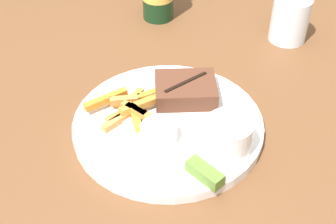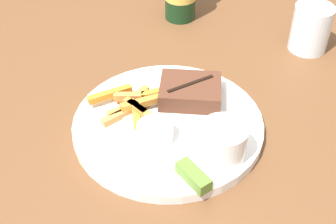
# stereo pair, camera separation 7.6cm
# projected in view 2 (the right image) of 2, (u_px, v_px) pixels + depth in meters

# --- Properties ---
(dining_table) EXTENTS (1.54, 1.67, 0.72)m
(dining_table) POSITION_uv_depth(u_px,v_px,m) (168.00, 150.00, 0.82)
(dining_table) COLOR brown
(dining_table) RESTS_ON ground_plane
(dinner_plate) EXTENTS (0.32, 0.32, 0.02)m
(dinner_plate) POSITION_uv_depth(u_px,v_px,m) (168.00, 125.00, 0.78)
(dinner_plate) COLOR white
(dinner_plate) RESTS_ON dining_table
(steak_portion) EXTENTS (0.13, 0.12, 0.03)m
(steak_portion) POSITION_uv_depth(u_px,v_px,m) (190.00, 91.00, 0.81)
(steak_portion) COLOR #512D1E
(steak_portion) RESTS_ON dinner_plate
(fries_pile) EXTENTS (0.13, 0.13, 0.02)m
(fries_pile) POSITION_uv_depth(u_px,v_px,m) (132.00, 104.00, 0.79)
(fries_pile) COLOR orange
(fries_pile) RESTS_ON dinner_plate
(coleslaw_cup) EXTENTS (0.07, 0.07, 0.05)m
(coleslaw_cup) POSITION_uv_depth(u_px,v_px,m) (223.00, 140.00, 0.70)
(coleslaw_cup) COLOR white
(coleslaw_cup) RESTS_ON dinner_plate
(dipping_sauce_cup) EXTENTS (0.06, 0.06, 0.03)m
(dipping_sauce_cup) POSITION_uv_depth(u_px,v_px,m) (154.00, 131.00, 0.73)
(dipping_sauce_cup) COLOR silver
(dipping_sauce_cup) RESTS_ON dinner_plate
(pickle_spear) EXTENTS (0.06, 0.05, 0.02)m
(pickle_spear) POSITION_uv_depth(u_px,v_px,m) (193.00, 176.00, 0.67)
(pickle_spear) COLOR #567A2D
(pickle_spear) RESTS_ON dinner_plate
(fork_utensil) EXTENTS (0.13, 0.05, 0.00)m
(fork_utensil) POSITION_uv_depth(u_px,v_px,m) (118.00, 116.00, 0.78)
(fork_utensil) COLOR #B7B7BC
(fork_utensil) RESTS_ON dinner_plate
(drinking_glass) EXTENTS (0.08, 0.08, 0.09)m
(drinking_glass) POSITION_uv_depth(u_px,v_px,m) (311.00, 28.00, 0.94)
(drinking_glass) COLOR silver
(drinking_glass) RESTS_ON dining_table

